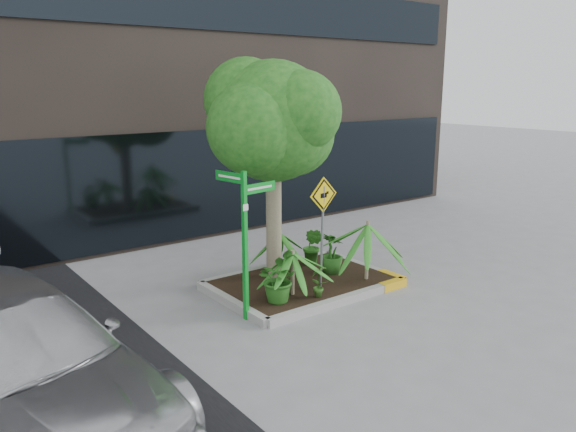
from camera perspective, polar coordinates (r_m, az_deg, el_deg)
ground at (r=10.44m, az=1.68°, el=-7.91°), size 80.00×80.00×0.00m
planter at (r=10.74m, az=1.73°, el=-6.72°), size 3.35×2.36×0.15m
tree at (r=10.31m, az=-1.57°, el=9.58°), size 2.84×2.52×4.26m
palm_front at (r=10.56m, az=8.14°, el=-0.84°), size 1.29×1.29×1.43m
palm_left at (r=9.76m, az=0.47°, el=-3.82°), size 0.91×0.91×1.01m
palm_back at (r=11.26m, az=-0.86°, el=-1.77°), size 0.84×0.84×0.94m
parked_car at (r=7.14m, az=-26.68°, el=-13.05°), size 3.13×5.65×1.55m
shrub_a at (r=9.57m, az=-1.19°, el=-6.33°), size 1.00×1.00×0.82m
shrub_b at (r=11.01m, az=4.44°, el=-3.76°), size 0.55×0.55×0.81m
shrub_c at (r=9.81m, az=3.13°, el=-6.59°), size 0.35×0.35×0.58m
shrub_d at (r=11.48m, az=2.56°, el=-3.08°), size 0.53×0.53×0.78m
street_sign_post at (r=8.98m, az=-4.40°, el=-1.28°), size 0.79×0.72×2.46m
cattle_sign at (r=9.89m, az=3.56°, el=0.19°), size 0.63×0.10×2.05m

